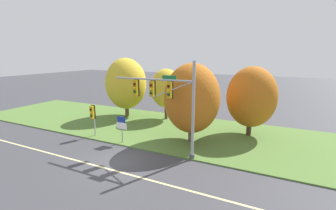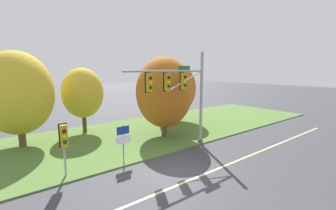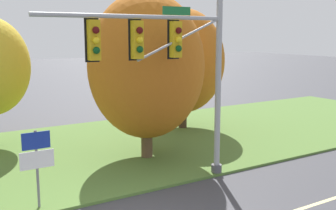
# 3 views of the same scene
# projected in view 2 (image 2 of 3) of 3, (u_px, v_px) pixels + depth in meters

# --- Properties ---
(ground_plane) EXTENTS (160.00, 160.00, 0.00)m
(ground_plane) POSITION_uv_depth(u_px,v_px,m) (176.00, 172.00, 13.20)
(ground_plane) COLOR #3D3D42
(lane_stripe) EXTENTS (36.00, 0.16, 0.01)m
(lane_stripe) POSITION_uv_depth(u_px,v_px,m) (190.00, 180.00, 12.26)
(lane_stripe) COLOR beige
(lane_stripe) RESTS_ON ground
(grass_verge) EXTENTS (48.00, 11.50, 0.10)m
(grass_verge) POSITION_uv_depth(u_px,v_px,m) (116.00, 138.00, 19.63)
(grass_verge) COLOR #517533
(grass_verge) RESTS_ON ground
(traffic_signal_mast) EXTENTS (6.94, 0.49, 7.22)m
(traffic_signal_mast) POSITION_uv_depth(u_px,v_px,m) (181.00, 89.00, 16.27)
(traffic_signal_mast) COLOR #9EA0A5
(traffic_signal_mast) RESTS_ON grass_verge
(pedestrian_signal_near_kerb) EXTENTS (0.46, 0.55, 3.01)m
(pedestrian_signal_near_kerb) POSITION_uv_depth(u_px,v_px,m) (64.00, 139.00, 12.16)
(pedestrian_signal_near_kerb) COLOR #9EA0A5
(pedestrian_signal_near_kerb) RESTS_ON grass_verge
(route_sign_post) EXTENTS (1.03, 0.08, 2.41)m
(route_sign_post) POSITION_uv_depth(u_px,v_px,m) (123.00, 138.00, 14.21)
(route_sign_post) COLOR slate
(route_sign_post) RESTS_ON grass_verge
(tree_nearest_road) EXTENTS (5.03, 5.03, 7.28)m
(tree_nearest_road) POSITION_uv_depth(u_px,v_px,m) (18.00, 93.00, 16.77)
(tree_nearest_road) COLOR brown
(tree_nearest_road) RESTS_ON grass_verge
(tree_left_of_mast) EXTENTS (3.68, 3.68, 6.04)m
(tree_left_of_mast) POSITION_uv_depth(u_px,v_px,m) (83.00, 93.00, 20.63)
(tree_left_of_mast) COLOR #4C3823
(tree_left_of_mast) RESTS_ON grass_verge
(tree_behind_signpost) EXTENTS (4.87, 4.87, 6.96)m
(tree_behind_signpost) POSITION_uv_depth(u_px,v_px,m) (164.00, 93.00, 19.38)
(tree_behind_signpost) COLOR brown
(tree_behind_signpost) RESTS_ON grass_verge
(tree_mid_verge) EXTENTS (4.58, 4.58, 6.61)m
(tree_mid_verge) POSITION_uv_depth(u_px,v_px,m) (176.00, 89.00, 25.21)
(tree_mid_verge) COLOR #423021
(tree_mid_verge) RESTS_ON grass_verge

